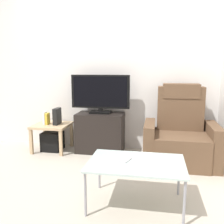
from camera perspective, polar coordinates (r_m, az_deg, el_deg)
name	(u,v)px	position (r m, az deg, el deg)	size (l,w,h in m)	color
ground_plane	(80,173)	(3.25, -7.45, -13.62)	(6.40, 6.40, 0.00)	#B2A899
wall_back	(99,68)	(4.07, -2.98, 10.05)	(6.40, 0.06, 2.60)	silver
tv_stand	(100,132)	(3.91, -2.69, -4.68)	(0.72, 0.43, 0.61)	black
television	(100,93)	(3.82, -2.70, 4.33)	(0.90, 0.20, 0.59)	black
recliner_armchair	(180,136)	(3.58, 15.35, -5.31)	(0.98, 0.78, 1.08)	brown
side_table	(52,128)	(4.07, -13.58, -3.61)	(0.54, 0.54, 0.42)	tan
subwoofer_box	(53,141)	(4.12, -13.46, -6.47)	(0.30, 0.30, 0.30)	black
book_leftmost	(45,118)	(4.05, -15.08, -1.32)	(0.03, 0.11, 0.20)	white
book_middle	(47,119)	(4.04, -14.55, -1.50)	(0.03, 0.12, 0.18)	gold
game_console	(57,116)	(4.00, -12.46, -0.95)	(0.07, 0.20, 0.26)	black
coffee_table	(136,165)	(2.40, 5.57, -11.93)	(0.90, 0.60, 0.43)	#B2C6C1
cell_phone	(125,160)	(2.42, 3.09, -10.91)	(0.07, 0.15, 0.01)	#B7B7BC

